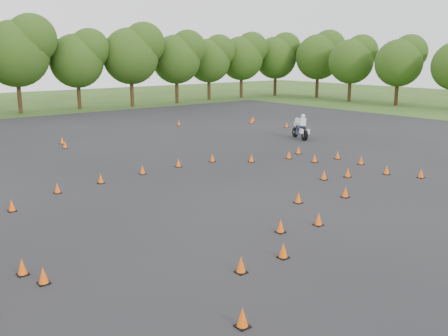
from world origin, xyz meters
name	(u,v)px	position (x,y,z in m)	size (l,w,h in m)	color
ground	(292,218)	(0.00, 0.00, 0.00)	(140.00, 140.00, 0.00)	#2D5119
asphalt_pad	(197,186)	(0.00, 6.00, 0.01)	(62.00, 62.00, 0.00)	black
treeline	(25,69)	(1.82, 35.14, 4.56)	(87.08, 32.31, 10.73)	#294513
traffic_cones	(201,183)	(-0.10, 5.52, 0.23)	(36.65, 33.24, 0.45)	#FF5A0A
rider_white	(300,126)	(13.34, 11.95, 0.90)	(2.31, 0.71, 1.78)	silver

